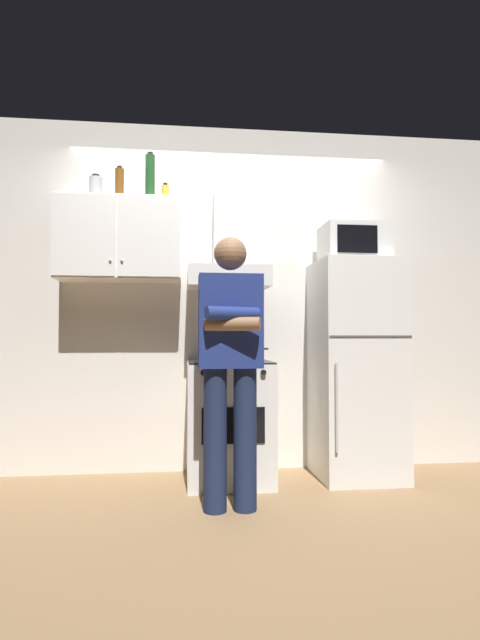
% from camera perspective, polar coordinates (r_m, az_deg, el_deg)
% --- Properties ---
extents(ground_plane, '(7.00, 7.00, 0.00)m').
position_cam_1_polar(ground_plane, '(3.49, 0.00, -19.24)').
color(ground_plane, olive).
extents(back_wall_tiled, '(4.80, 0.10, 2.70)m').
position_cam_1_polar(back_wall_tiled, '(3.94, -1.01, 2.61)').
color(back_wall_tiled, silver).
rests_on(back_wall_tiled, ground_plane).
extents(upper_cabinet, '(0.90, 0.37, 0.60)m').
position_cam_1_polar(upper_cabinet, '(3.78, -13.75, 8.98)').
color(upper_cabinet, white).
extents(stove_oven, '(0.60, 0.62, 0.87)m').
position_cam_1_polar(stove_oven, '(3.62, -1.26, -11.55)').
color(stove_oven, white).
rests_on(stove_oven, ground_plane).
extents(range_hood, '(0.60, 0.44, 0.75)m').
position_cam_1_polar(range_hood, '(3.74, -1.43, 6.67)').
color(range_hood, white).
extents(refrigerator, '(0.60, 0.62, 1.60)m').
position_cam_1_polar(refrigerator, '(3.79, 13.26, -5.48)').
color(refrigerator, white).
rests_on(refrigerator, ground_plane).
extents(microwave, '(0.48, 0.37, 0.28)m').
position_cam_1_polar(microwave, '(3.86, 13.05, 8.58)').
color(microwave, silver).
rests_on(microwave, refrigerator).
extents(person_standing, '(0.38, 0.33, 1.64)m').
position_cam_1_polar(person_standing, '(2.97, -1.13, -4.57)').
color(person_standing, '#192342').
rests_on(person_standing, ground_plane).
extents(cooking_pot, '(0.27, 0.17, 0.09)m').
position_cam_1_polar(cooking_pot, '(3.47, 1.07, -3.87)').
color(cooking_pot, '#B7BABF').
rests_on(cooking_pot, stove_oven).
extents(bottle_canister_steel, '(0.10, 0.10, 0.19)m').
position_cam_1_polar(bottle_canister_steel, '(3.92, -16.35, 14.42)').
color(bottle_canister_steel, '#B2B5BA').
rests_on(bottle_canister_steel, upper_cabinet).
extents(bottle_beer_brown, '(0.07, 0.07, 0.25)m').
position_cam_1_polar(bottle_beer_brown, '(3.89, -13.76, 15.02)').
color(bottle_beer_brown, brown).
rests_on(bottle_beer_brown, upper_cabinet).
extents(bottle_spice_jar, '(0.06, 0.06, 0.13)m').
position_cam_1_polar(bottle_spice_jar, '(3.84, -8.64, 14.32)').
color(bottle_spice_jar, gold).
rests_on(bottle_spice_jar, upper_cabinet).
extents(bottle_wine_green, '(0.07, 0.07, 0.35)m').
position_cam_1_polar(bottle_wine_green, '(3.85, -10.36, 15.96)').
color(bottle_wine_green, '#19471E').
rests_on(bottle_wine_green, upper_cabinet).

